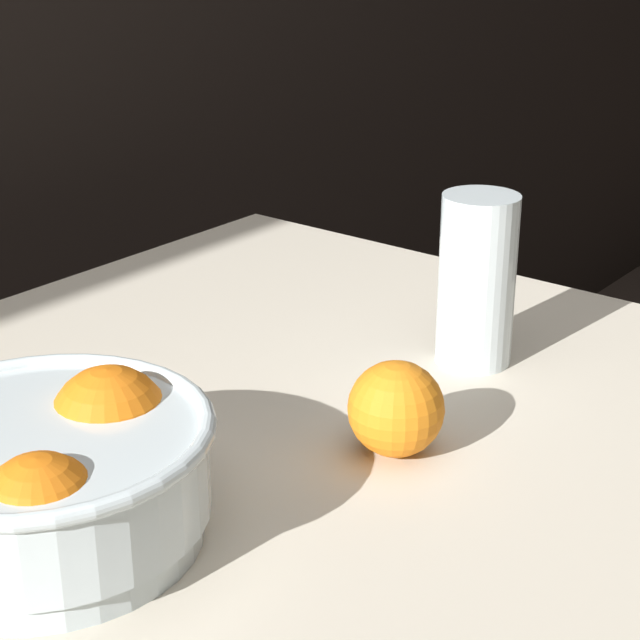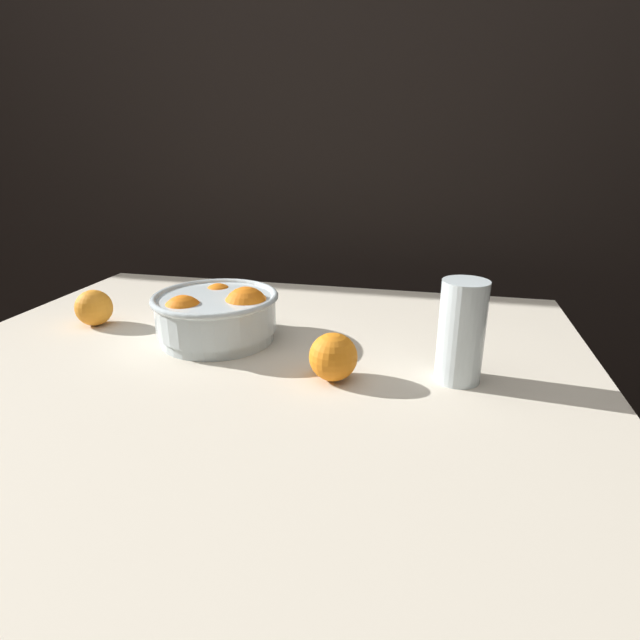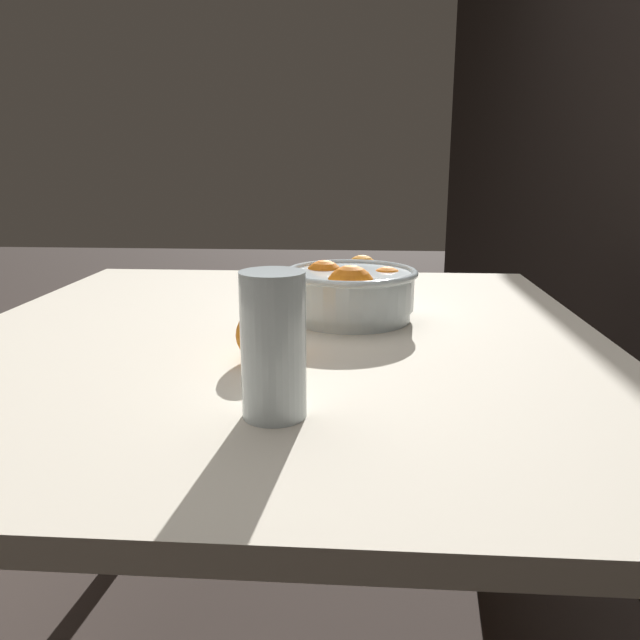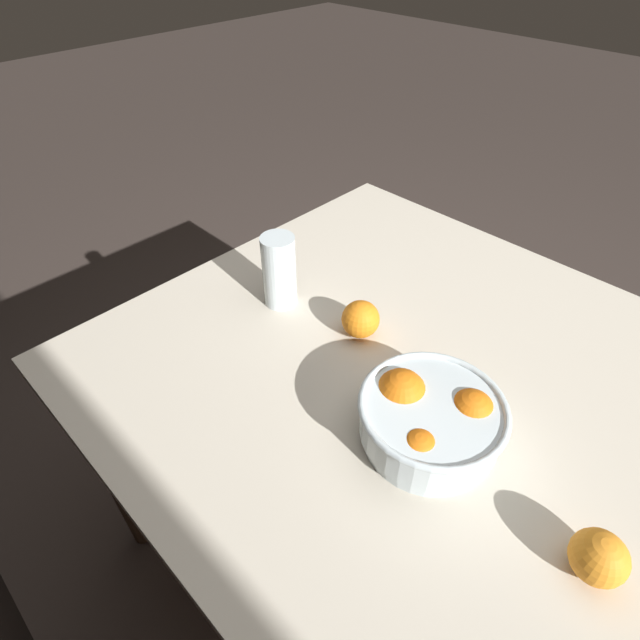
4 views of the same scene
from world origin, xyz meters
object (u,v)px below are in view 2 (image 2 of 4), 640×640
(fruit_bowl, at_px, (217,314))
(orange_loose_near_bowl, at_px, (94,308))
(orange_loose_front, at_px, (333,357))
(juice_glass, at_px, (461,336))

(fruit_bowl, height_order, orange_loose_near_bowl, fruit_bowl)
(orange_loose_front, bearing_deg, juice_glass, 13.21)
(fruit_bowl, distance_m, juice_glass, 0.43)
(juice_glass, distance_m, orange_loose_near_bowl, 0.71)
(fruit_bowl, bearing_deg, orange_loose_front, -25.84)
(fruit_bowl, relative_size, orange_loose_near_bowl, 3.19)
(orange_loose_front, bearing_deg, orange_loose_near_bowl, 165.30)
(fruit_bowl, relative_size, juice_glass, 1.45)
(fruit_bowl, height_order, orange_loose_front, fruit_bowl)
(juice_glass, relative_size, orange_loose_near_bowl, 2.20)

